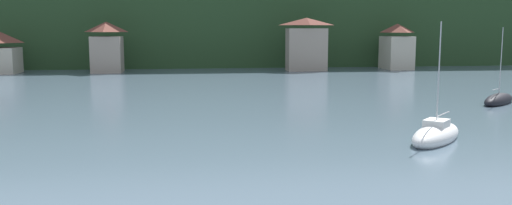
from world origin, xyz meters
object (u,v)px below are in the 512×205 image
(shore_building_central, at_px, (306,45))
(sailboat_mid_2, at_px, (436,135))
(shore_building_westcentral, at_px, (107,48))
(shore_building_eastcentral, at_px, (397,47))
(sailboat_far_4, at_px, (499,100))
(shore_building_west, at_px, (1,53))

(shore_building_central, xyz_separation_m, sailboat_mid_2, (-4.13, -50.89, -3.50))
(shore_building_westcentral, height_order, shore_building_eastcentral, shore_building_westcentral)
(shore_building_central, height_order, sailboat_mid_2, shore_building_central)
(shore_building_central, height_order, sailboat_far_4, shore_building_central)
(shore_building_west, distance_m, shore_building_central, 43.98)
(shore_building_westcentral, xyz_separation_m, sailboat_far_4, (37.46, -38.01, -3.26))
(shore_building_eastcentral, bearing_deg, shore_building_west, -179.87)
(shore_building_westcentral, bearing_deg, sailboat_far_4, -45.42)
(shore_building_central, relative_size, shore_building_eastcentral, 1.12)
(shore_building_west, bearing_deg, sailboat_mid_2, -52.44)
(sailboat_far_4, bearing_deg, shore_building_central, 61.12)
(sailboat_mid_2, bearing_deg, shore_building_eastcentral, -156.34)
(shore_building_central, bearing_deg, shore_building_eastcentral, 4.09)
(shore_building_west, distance_m, sailboat_mid_2, 65.40)
(shore_building_west, relative_size, sailboat_far_4, 0.87)
(shore_building_westcentral, height_order, sailboat_far_4, shore_building_westcentral)
(shore_building_central, bearing_deg, shore_building_westcentral, 178.53)
(shore_building_westcentral, xyz_separation_m, sailboat_mid_2, (25.18, -51.64, -3.20))
(shore_building_eastcentral, bearing_deg, shore_building_westcentral, -179.62)
(shore_building_eastcentral, height_order, sailboat_mid_2, shore_building_eastcentral)
(shore_building_central, relative_size, sailboat_far_4, 1.17)
(shore_building_eastcentral, xyz_separation_m, sailboat_mid_2, (-18.78, -51.93, -3.08))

